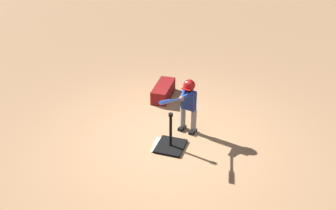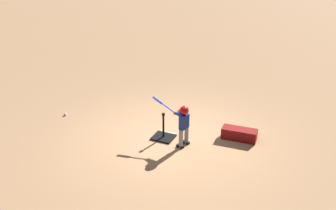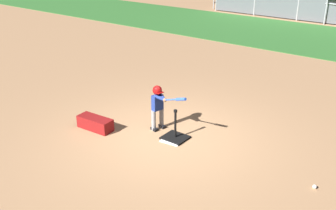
{
  "view_description": "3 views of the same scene",
  "coord_description": "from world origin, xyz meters",
  "px_view_note": "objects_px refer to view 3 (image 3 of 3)",
  "views": [
    {
      "loc": [
        5.39,
        1.74,
        3.94
      ],
      "look_at": [
        0.19,
        0.03,
        0.86
      ],
      "focal_mm": 42.0,
      "sensor_mm": 36.0,
      "label": 1
    },
    {
      "loc": [
        -3.45,
        7.7,
        4.73
      ],
      "look_at": [
        0.03,
        0.01,
        0.89
      ],
      "focal_mm": 42.0,
      "sensor_mm": 36.0,
      "label": 2
    },
    {
      "loc": [
        4.49,
        -5.99,
        4.01
      ],
      "look_at": [
        -0.1,
        0.1,
        0.71
      ],
      "focal_mm": 42.0,
      "sensor_mm": 36.0,
      "label": 3
    }
  ],
  "objects_px": {
    "baseball": "(315,187)",
    "equipment_bag": "(95,123)",
    "batting_tee": "(175,135)",
    "batter_child": "(159,103)"
  },
  "relations": [
    {
      "from": "batting_tee",
      "to": "equipment_bag",
      "type": "height_order",
      "value": "batting_tee"
    },
    {
      "from": "batting_tee",
      "to": "batter_child",
      "type": "distance_m",
      "value": 0.81
    },
    {
      "from": "batting_tee",
      "to": "batter_child",
      "type": "height_order",
      "value": "batter_child"
    },
    {
      "from": "batting_tee",
      "to": "batter_child",
      "type": "relative_size",
      "value": 0.64
    },
    {
      "from": "baseball",
      "to": "equipment_bag",
      "type": "bearing_deg",
      "value": -171.72
    },
    {
      "from": "baseball",
      "to": "equipment_bag",
      "type": "height_order",
      "value": "equipment_bag"
    },
    {
      "from": "batting_tee",
      "to": "baseball",
      "type": "relative_size",
      "value": 9.09
    },
    {
      "from": "equipment_bag",
      "to": "baseball",
      "type": "bearing_deg",
      "value": 4.84
    },
    {
      "from": "batting_tee",
      "to": "batter_child",
      "type": "bearing_deg",
      "value": 166.48
    },
    {
      "from": "batter_child",
      "to": "equipment_bag",
      "type": "bearing_deg",
      "value": -143.8
    }
  ]
}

